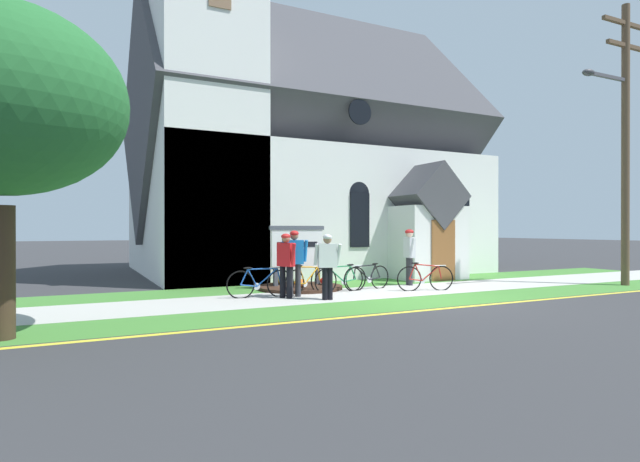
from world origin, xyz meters
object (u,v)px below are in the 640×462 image
Objects in this scene: utility_pole at (624,130)px; bicycle_silver at (307,280)px; bicycle_red at (341,279)px; cyclist_in_yellow_jersey at (327,262)px; cyclist_in_orange_jersey at (286,260)px; cyclist_in_red_jersey at (409,252)px; bicycle_blue at (425,278)px; verge_sapling at (2,102)px; roadside_conifer at (448,163)px; cyclist_in_blue_jersey at (294,258)px; church_sign at (297,249)px; bicycle_yellow at (261,283)px; bicycle_white at (367,277)px.

bicycle_silver is at bearing 165.36° from utility_pole.
cyclist_in_yellow_jersey is (-1.08, -1.24, 0.60)m from bicycle_red.
cyclist_in_orange_jersey is 0.94× the size of cyclist_in_red_jersey.
utility_pole reaches higher than bicycle_blue.
roadside_conifer is at bearing 27.48° from verge_sapling.
cyclist_in_blue_jersey is 0.98× the size of cyclist_in_red_jersey.
cyclist_in_red_jersey is at bearing -13.71° from church_sign.
verge_sapling reaches higher than cyclist_in_red_jersey.
bicycle_red is 11.52m from roadside_conifer.
roadside_conifer is (8.87, 5.83, 4.48)m from bicycle_red.
cyclist_in_orange_jersey reaches higher than cyclist_in_yellow_jersey.
bicycle_yellow is at bearing 171.01° from bicycle_blue.
cyclist_in_yellow_jersey is 7.52m from verge_sapling.
cyclist_in_blue_jersey is at bearing 168.29° from utility_pole.
bicycle_red is at bearing 48.95° from cyclist_in_yellow_jersey.
bicycle_yellow is at bearing 27.29° from verge_sapling.
bicycle_blue is (1.36, -0.97, 0.01)m from bicycle_white.
bicycle_silver is at bearing -177.91° from bicycle_white.
cyclist_in_orange_jersey is at bearing -167.51° from bicycle_white.
utility_pole is at bearing -15.87° from bicycle_red.
bicycle_white is at bearing 2.09° from bicycle_silver.
bicycle_white is 0.22× the size of roadside_conifer.
bicycle_silver is 0.96× the size of cyclist_in_orange_jersey.
bicycle_red is 1.05× the size of bicycle_blue.
church_sign is 1.08× the size of bicycle_red.
cyclist_in_blue_jersey reaches higher than bicycle_yellow.
bicycle_blue is 0.94× the size of cyclist_in_red_jersey.
utility_pole reaches higher than church_sign.
utility_pole is at bearing -11.71° from cyclist_in_blue_jersey.
bicycle_white is 1.07× the size of bicycle_silver.
bicycle_yellow is 13.52m from roadside_conifer.
church_sign is 1.94m from cyclist_in_blue_jersey.
bicycle_blue is 3.99m from cyclist_in_blue_jersey.
bicycle_silver reaches higher than bicycle_white.
bicycle_white is at bearing -167.70° from cyclist_in_red_jersey.
cyclist_in_orange_jersey is at bearing 175.39° from bicycle_blue.
cyclist_in_yellow_jersey is 0.31× the size of verge_sapling.
bicycle_silver is 0.21× the size of roadside_conifer.
cyclist_in_red_jersey is (1.81, 0.40, 0.69)m from bicycle_white.
bicycle_yellow is 0.91m from cyclist_in_orange_jersey.
roadside_conifer is (6.12, 5.29, 3.80)m from cyclist_in_red_jersey.
bicycle_white is at bearing 18.88° from verge_sapling.
bicycle_silver is at bearing 32.81° from cyclist_in_orange_jersey.
cyclist_in_red_jersey is at bearing 153.33° from utility_pole.
cyclist_in_red_jersey is at bearing 12.42° from cyclist_in_orange_jersey.
bicycle_white is at bearing -144.35° from roadside_conifer.
cyclist_in_red_jersey is 4.22m from cyclist_in_yellow_jersey.
cyclist_in_yellow_jersey reaches higher than bicycle_silver.
bicycle_yellow is 1.10m from cyclist_in_blue_jersey.
bicycle_red is at bearing 20.07° from verge_sapling.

